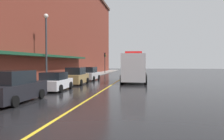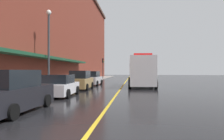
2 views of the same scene
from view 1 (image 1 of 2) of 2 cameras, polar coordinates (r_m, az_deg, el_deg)
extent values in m
plane|color=black|center=(33.64, 2.54, -2.15)|extent=(112.00, 112.00, 0.00)
cube|color=gray|center=(34.88, -7.64, -1.90)|extent=(2.40, 70.00, 0.15)
cube|color=gold|center=(33.64, 2.54, -2.14)|extent=(0.16, 70.00, 0.01)
cube|color=maroon|center=(37.27, -19.31, 11.86)|extent=(12.33, 64.00, 17.78)
cube|color=#19472D|center=(26.57, -14.60, 3.40)|extent=(1.20, 22.40, 0.24)
cube|color=black|center=(14.73, -23.08, -4.99)|extent=(1.77, 4.76, 0.95)
cube|color=black|center=(14.46, -23.64, -1.69)|extent=(1.57, 2.63, 0.78)
cylinder|color=black|center=(16.46, -22.82, -5.44)|extent=(0.23, 0.64, 0.64)
cylinder|color=black|center=(15.60, -17.43, -5.77)|extent=(0.23, 0.64, 0.64)
cylinder|color=black|center=(13.09, -23.37, -7.31)|extent=(0.23, 0.64, 0.64)
cube|color=silver|center=(19.86, -14.15, -3.41)|extent=(1.99, 4.19, 0.77)
cube|color=black|center=(19.61, -14.39, -1.44)|extent=(1.74, 2.32, 0.63)
cylinder|color=black|center=(21.41, -15.24, -3.68)|extent=(0.24, 0.65, 0.64)
cylinder|color=black|center=(20.77, -10.43, -3.82)|extent=(0.24, 0.65, 0.64)
cylinder|color=black|center=(19.08, -18.19, -4.39)|extent=(0.24, 0.65, 0.64)
cylinder|color=black|center=(18.36, -12.86, -4.59)|extent=(0.24, 0.65, 0.64)
cube|color=#A5844C|center=(24.93, -8.99, -2.13)|extent=(1.82, 4.15, 0.92)
cube|color=black|center=(24.69, -9.15, -0.22)|extent=(1.62, 2.29, 0.75)
cylinder|color=black|center=(26.44, -10.02, -2.59)|extent=(0.23, 0.64, 0.64)
cylinder|color=black|center=(25.93, -6.25, -2.66)|extent=(0.23, 0.64, 0.64)
cylinder|color=black|center=(24.04, -11.95, -3.05)|extent=(0.23, 0.64, 0.64)
cylinder|color=black|center=(23.48, -7.83, -3.15)|extent=(0.23, 0.64, 0.64)
cube|color=silver|center=(30.54, -5.68, -1.41)|extent=(1.96, 4.28, 0.88)
cube|color=black|center=(30.30, -5.79, 0.08)|extent=(1.71, 2.37, 0.72)
cylinder|color=black|center=(32.08, -6.59, -1.79)|extent=(0.24, 0.65, 0.64)
cylinder|color=black|center=(31.57, -3.39, -1.84)|extent=(0.24, 0.65, 0.64)
cylinder|color=black|center=(29.59, -8.11, -2.10)|extent=(0.24, 0.65, 0.64)
cylinder|color=black|center=(29.05, -4.66, -2.17)|extent=(0.24, 0.65, 0.64)
cube|color=silver|center=(24.66, 5.44, 0.61)|extent=(2.65, 2.30, 3.05)
cube|color=silver|center=(28.81, 5.76, 0.55)|extent=(2.72, 5.49, 2.81)
cube|color=red|center=(24.67, 5.45, 4.43)|extent=(1.83, 0.64, 0.24)
cylinder|color=black|center=(24.79, 8.47, -2.46)|extent=(0.32, 1.01, 1.00)
cylinder|color=black|center=(24.89, 2.41, -2.43)|extent=(0.32, 1.01, 1.00)
cylinder|color=black|center=(28.17, 8.38, -1.94)|extent=(0.32, 1.01, 1.00)
cylinder|color=black|center=(28.26, 3.04, -1.91)|extent=(0.32, 1.01, 1.00)
cylinder|color=black|center=(30.36, 8.33, -1.66)|extent=(0.32, 1.01, 1.00)
cylinder|color=black|center=(30.45, 3.38, -1.64)|extent=(0.32, 1.01, 1.00)
cylinder|color=#4C4C51|center=(28.54, -9.66, -1.54)|extent=(0.07, 0.07, 1.05)
cube|color=black|center=(28.51, -9.67, -0.21)|extent=(0.14, 0.18, 0.28)
cylinder|color=#4C4C51|center=(16.06, -25.79, -4.38)|extent=(0.07, 0.07, 1.05)
cube|color=black|center=(16.01, -25.82, -2.01)|extent=(0.14, 0.18, 0.28)
cylinder|color=#4C4C51|center=(23.08, -14.33, -2.39)|extent=(0.07, 0.07, 1.05)
cube|color=black|center=(23.04, -14.35, -0.74)|extent=(0.14, 0.18, 0.28)
cylinder|color=#33383D|center=(22.87, -16.23, 4.39)|extent=(0.18, 0.18, 6.50)
sphere|color=white|center=(23.28, -16.31, 12.95)|extent=(0.44, 0.44, 0.44)
cylinder|color=#232326|center=(48.33, -1.81, 1.28)|extent=(0.14, 0.14, 3.40)
cube|color=black|center=(48.35, -1.81, 3.83)|extent=(0.28, 0.36, 0.90)
sphere|color=red|center=(48.34, -1.63, 4.19)|extent=(0.16, 0.16, 0.16)
sphere|color=gold|center=(48.32, -1.63, 3.83)|extent=(0.16, 0.16, 0.16)
sphere|color=green|center=(48.32, -1.63, 3.47)|extent=(0.16, 0.16, 0.16)
camera|label=2|loc=(4.42, -24.67, -4.81)|focal=33.02mm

